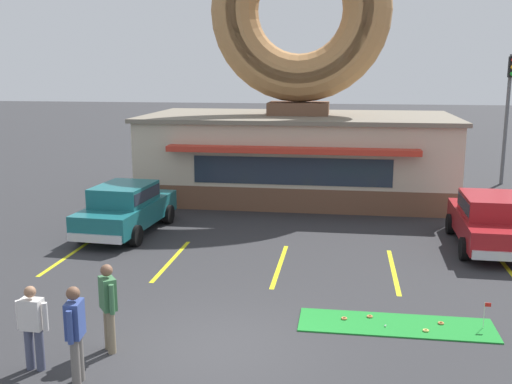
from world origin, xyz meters
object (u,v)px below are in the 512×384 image
object	(u,v)px
traffic_light_pole	(508,102)
car_red	(490,219)
car_teal	(126,206)
pedestrian_hooded_kid	(108,303)
golf_ball	(385,326)
pedestrian_clipboard_woman	(75,330)
putting_flag_pin	(486,309)
trash_bin	(136,192)
pedestrian_leather_jacket_man	(33,324)

from	to	relation	value
traffic_light_pole	car_red	bearing A→B (deg)	-105.47
car_teal	pedestrian_hooded_kid	size ratio (longest dim) A/B	2.75
golf_ball	pedestrian_clipboard_woman	bearing A→B (deg)	-150.41
putting_flag_pin	traffic_light_pole	bearing A→B (deg)	75.51
pedestrian_hooded_kid	trash_bin	xyz separation A→B (m)	(-3.69, 11.82, -0.44)
car_teal	pedestrian_hooded_kid	xyz separation A→B (m)	(2.62, -7.92, 0.07)
car_teal	pedestrian_hooded_kid	bearing A→B (deg)	-71.70
pedestrian_hooded_kid	pedestrian_clipboard_woman	size ratio (longest dim) A/B	0.99
golf_ball	pedestrian_hooded_kid	bearing A→B (deg)	-161.05
putting_flag_pin	traffic_light_pole	size ratio (longest dim) A/B	0.09
trash_bin	putting_flag_pin	bearing A→B (deg)	-42.07
golf_ball	pedestrian_hooded_kid	distance (m)	5.53
pedestrian_leather_jacket_man	pedestrian_clipboard_woman	size ratio (longest dim) A/B	0.90
car_teal	traffic_light_pole	world-z (taller)	traffic_light_pole
car_red	pedestrian_clipboard_woman	size ratio (longest dim) A/B	2.68
pedestrian_leather_jacket_man	trash_bin	bearing A→B (deg)	101.83
golf_ball	pedestrian_leather_jacket_man	world-z (taller)	pedestrian_leather_jacket_man
pedestrian_hooded_kid	traffic_light_pole	size ratio (longest dim) A/B	0.29
car_teal	pedestrian_leather_jacket_man	distance (m)	8.92
golf_ball	putting_flag_pin	distance (m)	2.05
pedestrian_hooded_kid	traffic_light_pole	bearing A→B (deg)	58.13
golf_ball	pedestrian_leather_jacket_man	distance (m)	6.78
car_red	pedestrian_leather_jacket_man	xyz separation A→B (m)	(-9.53, -8.78, -0.03)
trash_bin	pedestrian_hooded_kid	bearing A→B (deg)	-72.66
golf_ball	trash_bin	xyz separation A→B (m)	(-8.85, 10.04, 0.45)
pedestrian_hooded_kid	car_red	bearing A→B (deg)	42.96
car_red	pedestrian_leather_jacket_man	size ratio (longest dim) A/B	2.98
pedestrian_hooded_kid	trash_bin	distance (m)	12.39
putting_flag_pin	traffic_light_pole	distance (m)	17.11
pedestrian_hooded_kid	car_teal	bearing A→B (deg)	108.30
pedestrian_hooded_kid	traffic_light_pole	distance (m)	21.71
car_red	pedestrian_hooded_kid	world-z (taller)	pedestrian_hooded_kid
car_teal	car_red	distance (m)	11.12
car_teal	car_red	bearing A→B (deg)	-0.02
golf_ball	car_teal	distance (m)	9.95
car_teal	pedestrian_clipboard_woman	bearing A→B (deg)	-74.45
putting_flag_pin	trash_bin	xyz separation A→B (m)	(-10.85, 9.80, 0.06)
putting_flag_pin	pedestrian_clipboard_woman	world-z (taller)	pedestrian_clipboard_woman
golf_ball	pedestrian_hooded_kid	size ratio (longest dim) A/B	0.02
golf_ball	putting_flag_pin	bearing A→B (deg)	7.08
car_teal	car_red	size ratio (longest dim) A/B	1.01
car_teal	car_red	xyz separation A→B (m)	(11.12, -0.00, 0.00)
pedestrian_leather_jacket_man	putting_flag_pin	bearing A→B (deg)	19.38
pedestrian_hooded_kid	pedestrian_clipboard_woman	distance (m)	1.21
putting_flag_pin	car_red	size ratio (longest dim) A/B	0.12
car_teal	traffic_light_pole	xyz separation A→B (m)	(13.99, 10.37, 2.84)
traffic_light_pole	trash_bin	bearing A→B (deg)	-156.76
car_teal	traffic_light_pole	bearing A→B (deg)	36.55
pedestrian_leather_jacket_man	traffic_light_pole	xyz separation A→B (m)	(12.40, 19.15, 2.86)
car_teal	traffic_light_pole	distance (m)	17.64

